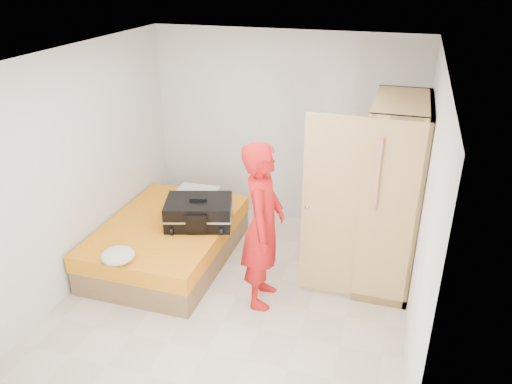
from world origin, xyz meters
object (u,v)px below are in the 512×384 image
(person, at_px, (263,226))
(suitcase, at_px, (199,212))
(wardrobe, at_px, (387,200))
(round_cushion, at_px, (118,255))
(bed, at_px, (168,241))

(person, bearing_deg, suitcase, 54.86)
(person, bearing_deg, wardrobe, -61.51)
(suitcase, height_order, round_cushion, suitcase)
(person, bearing_deg, bed, 66.26)
(suitcase, distance_m, round_cushion, 1.12)
(wardrobe, relative_size, round_cushion, 5.93)
(round_cushion, bearing_deg, bed, 82.97)
(round_cushion, bearing_deg, suitcase, 63.87)
(wardrobe, height_order, suitcase, wardrobe)
(bed, xyz_separation_m, person, (1.33, -0.43, 0.65))
(round_cushion, bearing_deg, person, 18.19)
(bed, distance_m, person, 1.54)
(bed, distance_m, suitcase, 0.56)
(bed, bearing_deg, person, -17.78)
(wardrobe, xyz_separation_m, person, (-1.17, -0.80, -0.09))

